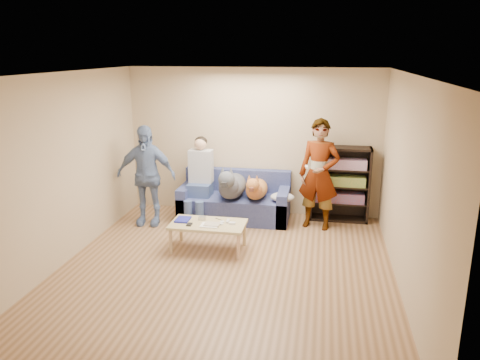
% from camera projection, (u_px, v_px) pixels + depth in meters
% --- Properties ---
extents(ground, '(5.00, 5.00, 0.00)m').
position_uv_depth(ground, '(224.00, 271.00, 6.30)').
color(ground, brown).
rests_on(ground, ground).
extents(ceiling, '(5.00, 5.00, 0.00)m').
position_uv_depth(ceiling, '(222.00, 74.00, 5.60)').
color(ceiling, white).
rests_on(ceiling, ground).
extents(wall_back, '(4.50, 0.00, 4.50)m').
position_uv_depth(wall_back, '(253.00, 142.00, 8.32)').
color(wall_back, tan).
rests_on(wall_back, ground).
extents(wall_front, '(4.50, 0.00, 4.50)m').
position_uv_depth(wall_front, '(154.00, 263.00, 3.58)').
color(wall_front, tan).
rests_on(wall_front, ground).
extents(wall_left, '(0.00, 5.00, 5.00)m').
position_uv_depth(wall_left, '(61.00, 170.00, 6.33)').
color(wall_left, tan).
rests_on(wall_left, ground).
extents(wall_right, '(0.00, 5.00, 5.00)m').
position_uv_depth(wall_right, '(408.00, 187.00, 5.56)').
color(wall_right, tan).
rests_on(wall_right, ground).
extents(blanket, '(0.40, 0.34, 0.14)m').
position_uv_depth(blanket, '(282.00, 197.00, 7.84)').
color(blanket, '#A7A7AC').
rests_on(blanket, sofa).
extents(person_standing_right, '(0.75, 0.58, 1.83)m').
position_uv_depth(person_standing_right, '(319.00, 174.00, 7.64)').
color(person_standing_right, gray).
rests_on(person_standing_right, ground).
extents(person_standing_left, '(1.02, 0.48, 1.70)m').
position_uv_depth(person_standing_left, '(146.00, 175.00, 7.82)').
color(person_standing_left, '#7994C2').
rests_on(person_standing_left, ground).
extents(held_controller, '(0.06, 0.13, 0.03)m').
position_uv_depth(held_controller, '(307.00, 167.00, 7.44)').
color(held_controller, white).
rests_on(held_controller, person_standing_right).
extents(notebook_blue, '(0.20, 0.26, 0.03)m').
position_uv_depth(notebook_blue, '(183.00, 219.00, 6.99)').
color(notebook_blue, navy).
rests_on(notebook_blue, coffee_table).
extents(papers, '(0.26, 0.20, 0.02)m').
position_uv_depth(papers, '(210.00, 225.00, 6.77)').
color(papers, white).
rests_on(papers, coffee_table).
extents(magazine, '(0.22, 0.17, 0.01)m').
position_uv_depth(magazine, '(212.00, 224.00, 6.78)').
color(magazine, '#B2A48E').
rests_on(magazine, coffee_table).
extents(camera_silver, '(0.11, 0.06, 0.05)m').
position_uv_depth(camera_silver, '(202.00, 218.00, 7.00)').
color(camera_silver, '#AEADB2').
rests_on(camera_silver, coffee_table).
extents(controller_a, '(0.04, 0.13, 0.03)m').
position_uv_depth(controller_a, '(228.00, 221.00, 6.92)').
color(controller_a, silver).
rests_on(controller_a, coffee_table).
extents(controller_b, '(0.09, 0.06, 0.03)m').
position_uv_depth(controller_b, '(232.00, 223.00, 6.83)').
color(controller_b, white).
rests_on(controller_b, coffee_table).
extents(headphone_cup_a, '(0.07, 0.07, 0.02)m').
position_uv_depth(headphone_cup_a, '(221.00, 224.00, 6.82)').
color(headphone_cup_a, silver).
rests_on(headphone_cup_a, coffee_table).
extents(headphone_cup_b, '(0.07, 0.07, 0.02)m').
position_uv_depth(headphone_cup_b, '(222.00, 222.00, 6.89)').
color(headphone_cup_b, silver).
rests_on(headphone_cup_b, coffee_table).
extents(pen_orange, '(0.13, 0.06, 0.01)m').
position_uv_depth(pen_orange, '(204.00, 227.00, 6.72)').
color(pen_orange, orange).
rests_on(pen_orange, coffee_table).
extents(pen_black, '(0.13, 0.08, 0.01)m').
position_uv_depth(pen_black, '(219.00, 219.00, 7.02)').
color(pen_black, black).
rests_on(pen_black, coffee_table).
extents(wallet, '(0.07, 0.12, 0.02)m').
position_uv_depth(wallet, '(189.00, 224.00, 6.80)').
color(wallet, black).
rests_on(wallet, coffee_table).
extents(sofa, '(1.90, 0.85, 0.82)m').
position_uv_depth(sofa, '(235.00, 202.00, 8.25)').
color(sofa, '#515B93').
rests_on(sofa, ground).
extents(person_seated, '(0.40, 0.73, 1.47)m').
position_uv_depth(person_seated, '(200.00, 176.00, 8.10)').
color(person_seated, '#3A4A81').
rests_on(person_seated, sofa).
extents(dog_gray, '(0.45, 1.27, 0.65)m').
position_uv_depth(dog_gray, '(231.00, 185.00, 7.96)').
color(dog_gray, '#494C53').
rests_on(dog_gray, sofa).
extents(dog_tan, '(0.36, 1.14, 0.52)m').
position_uv_depth(dog_tan, '(256.00, 189.00, 7.91)').
color(dog_tan, '#C66F3C').
rests_on(dog_tan, sofa).
extents(coffee_table, '(1.10, 0.60, 0.42)m').
position_uv_depth(coffee_table, '(208.00, 226.00, 6.89)').
color(coffee_table, tan).
rests_on(coffee_table, ground).
extents(bookshelf, '(1.00, 0.34, 1.30)m').
position_uv_depth(bookshelf, '(340.00, 182.00, 8.06)').
color(bookshelf, black).
rests_on(bookshelf, ground).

